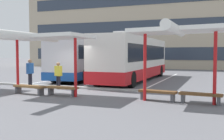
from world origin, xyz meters
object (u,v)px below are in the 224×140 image
at_px(waiting_shelter_1, 42,38).
at_px(waiting_passenger_0, 30,71).
at_px(bench_2, 62,89).
at_px(bench_4, 201,96).
at_px(bench_1, 29,88).
at_px(waiting_passenger_1, 58,74).
at_px(coach_bus_1, 134,59).
at_px(waiting_shelter_2, 178,32).
at_px(coach_bus_0, 89,58).
at_px(bench_3, 158,93).

distance_m(waiting_shelter_1, waiting_passenger_0, 3.98).
bearing_deg(bench_2, bench_4, 1.16).
height_order(bench_1, waiting_passenger_1, waiting_passenger_1).
bearing_deg(bench_1, waiting_passenger_1, 82.82).
bearing_deg(coach_bus_1, waiting_shelter_2, -62.79).
xyz_separation_m(coach_bus_0, waiting_passenger_0, (-0.36, -7.39, -0.67)).
height_order(coach_bus_1, bench_2, coach_bus_1).
bearing_deg(bench_3, waiting_shelter_2, -25.62).
xyz_separation_m(coach_bus_1, bench_1, (-2.88, -8.74, -1.31)).
height_order(bench_1, bench_2, same).
bearing_deg(waiting_passenger_0, waiting_shelter_1, -43.00).
bearing_deg(coach_bus_0, waiting_passenger_1, -77.65).
xyz_separation_m(coach_bus_0, coach_bus_1, (4.21, -0.92, -0.02)).
relative_size(coach_bus_0, waiting_passenger_0, 6.94).
relative_size(coach_bus_0, bench_3, 6.96).
bearing_deg(waiting_shelter_2, bench_1, -179.49).
relative_size(bench_2, waiting_shelter_2, 0.39).
distance_m(bench_1, bench_3, 6.46).
distance_m(waiting_shelter_2, waiting_passenger_0, 9.50).
distance_m(waiting_shelter_2, waiting_passenger_1, 7.66).
relative_size(bench_2, waiting_passenger_0, 0.98).
height_order(coach_bus_0, bench_1, coach_bus_0).
xyz_separation_m(bench_2, bench_4, (6.44, 0.13, 0.00)).
xyz_separation_m(coach_bus_0, bench_2, (3.14, -9.44, -1.33)).
xyz_separation_m(waiting_shelter_1, bench_1, (-0.90, 0.15, -2.45)).
bearing_deg(waiting_passenger_0, bench_3, -12.29).
relative_size(bench_4, waiting_passenger_1, 1.12).
distance_m(waiting_shelter_1, waiting_shelter_2, 6.44).
height_order(waiting_shelter_2, waiting_passenger_1, waiting_shelter_2).
bearing_deg(coach_bus_1, bench_3, -66.64).
bearing_deg(bench_4, bench_3, 175.41).
bearing_deg(bench_4, waiting_passenger_1, 166.51).
xyz_separation_m(waiting_passenger_0, waiting_passenger_1, (1.98, -0.01, -0.11)).
bearing_deg(bench_3, waiting_passenger_1, 164.01).
distance_m(coach_bus_1, waiting_passenger_0, 7.95).
distance_m(bench_2, waiting_passenger_1, 2.60).
distance_m(bench_2, bench_3, 4.65).
xyz_separation_m(coach_bus_1, waiting_passenger_0, (-4.57, -6.47, -0.66)).
relative_size(waiting_passenger_0, waiting_passenger_1, 1.10).
bearing_deg(waiting_passenger_0, coach_bus_1, 54.76).
xyz_separation_m(waiting_shelter_2, bench_3, (-0.90, 0.43, -2.59)).
xyz_separation_m(waiting_shelter_2, waiting_passenger_0, (-9.04, 2.20, -1.93)).
bearing_deg(waiting_passenger_0, bench_4, -10.92).
relative_size(waiting_shelter_1, bench_2, 2.84).
bearing_deg(coach_bus_1, waiting_passenger_0, -125.24).
distance_m(bench_4, waiting_passenger_0, 10.14).
relative_size(coach_bus_1, waiting_shelter_1, 2.55).
height_order(waiting_shelter_1, bench_2, waiting_shelter_1).
height_order(coach_bus_0, waiting_passenger_1, coach_bus_0).
height_order(coach_bus_0, coach_bus_1, coach_bus_1).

